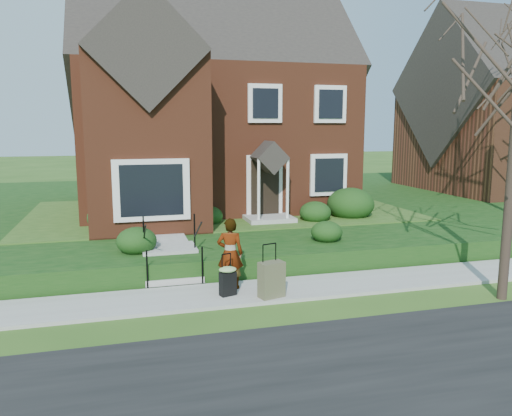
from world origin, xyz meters
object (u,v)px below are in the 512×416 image
object	(u,v)px
front_steps	(171,259)
woman	(230,253)
suitcase_black	(228,279)
suitcase_olive	(271,279)

from	to	relation	value
front_steps	woman	distance (m)	2.00
woman	suitcase_black	size ratio (longest dim) A/B	1.74
front_steps	suitcase_black	distance (m)	2.27
suitcase_black	suitcase_olive	world-z (taller)	suitcase_olive
woman	suitcase_olive	size ratio (longest dim) A/B	1.38
front_steps	suitcase_black	bearing A→B (deg)	-62.32
woman	suitcase_black	xyz separation A→B (m)	(-0.17, -0.50, -0.46)
suitcase_black	woman	bearing A→B (deg)	54.60
suitcase_olive	front_steps	bearing A→B (deg)	114.18
front_steps	suitcase_olive	world-z (taller)	front_steps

